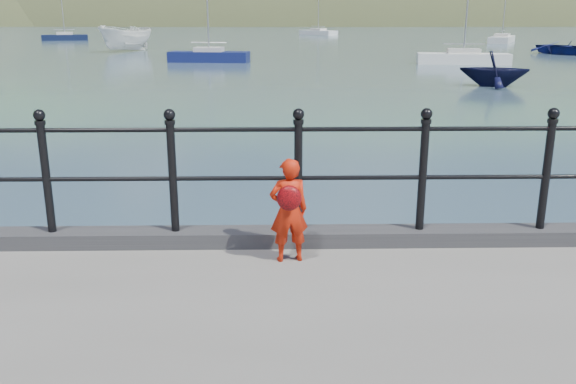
{
  "coord_description": "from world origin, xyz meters",
  "views": [
    {
      "loc": [
        0.39,
        -5.79,
        3.19
      ],
      "look_at": [
        0.5,
        -0.2,
        1.55
      ],
      "focal_mm": 38.0,
      "sensor_mm": 36.0,
      "label": 1
    }
  ],
  "objects_px": {
    "launch_blue": "(564,47)",
    "launch_white": "(126,38)",
    "sailboat_deep": "(318,33)",
    "sailboat_port": "(209,57)",
    "child": "(289,210)",
    "railing": "(235,163)",
    "launch_navy": "(494,69)",
    "sailboat_far": "(502,40)",
    "sailboat_left": "(65,38)",
    "sailboat_near": "(463,59)"
  },
  "relations": [
    {
      "from": "launch_blue",
      "to": "launch_white",
      "type": "relative_size",
      "value": 0.88
    },
    {
      "from": "launch_blue",
      "to": "launch_white",
      "type": "xyz_separation_m",
      "value": [
        -36.44,
        4.2,
        0.59
      ]
    },
    {
      "from": "launch_blue",
      "to": "sailboat_deep",
      "type": "xyz_separation_m",
      "value": [
        -16.87,
        46.75,
        -0.19
      ]
    },
    {
      "from": "sailboat_port",
      "to": "launch_white",
      "type": "bearing_deg",
      "value": 132.53
    },
    {
      "from": "child",
      "to": "sailboat_deep",
      "type": "xyz_separation_m",
      "value": [
        6.53,
        91.96,
        -1.15
      ]
    },
    {
      "from": "railing",
      "to": "launch_navy",
      "type": "bearing_deg",
      "value": 65.06
    },
    {
      "from": "sailboat_far",
      "to": "child",
      "type": "bearing_deg",
      "value": -175.26
    },
    {
      "from": "launch_blue",
      "to": "sailboat_port",
      "type": "distance_m",
      "value": 29.13
    },
    {
      "from": "child",
      "to": "launch_blue",
      "type": "xyz_separation_m",
      "value": [
        23.41,
        45.21,
        -0.96
      ]
    },
    {
      "from": "launch_white",
      "to": "sailboat_far",
      "type": "xyz_separation_m",
      "value": [
        38.76,
        16.33,
        -0.78
      ]
    },
    {
      "from": "launch_blue",
      "to": "launch_navy",
      "type": "relative_size",
      "value": 1.71
    },
    {
      "from": "sailboat_deep",
      "to": "launch_white",
      "type": "bearing_deg",
      "value": -63.92
    },
    {
      "from": "railing",
      "to": "sailboat_left",
      "type": "relative_size",
      "value": 2.34
    },
    {
      "from": "child",
      "to": "sailboat_deep",
      "type": "distance_m",
      "value": 92.19
    },
    {
      "from": "launch_navy",
      "to": "sailboat_port",
      "type": "height_order",
      "value": "sailboat_port"
    },
    {
      "from": "railing",
      "to": "sailboat_near",
      "type": "height_order",
      "value": "sailboat_near"
    },
    {
      "from": "sailboat_left",
      "to": "sailboat_deep",
      "type": "xyz_separation_m",
      "value": [
        32.51,
        19.47,
        0.0
      ]
    },
    {
      "from": "child",
      "to": "launch_blue",
      "type": "height_order",
      "value": "child"
    },
    {
      "from": "sailboat_port",
      "to": "sailboat_near",
      "type": "relative_size",
      "value": 0.97
    },
    {
      "from": "launch_navy",
      "to": "sailboat_near",
      "type": "relative_size",
      "value": 0.37
    },
    {
      "from": "railing",
      "to": "sailboat_near",
      "type": "relative_size",
      "value": 2.22
    },
    {
      "from": "launch_white",
      "to": "sailboat_port",
      "type": "bearing_deg",
      "value": -23.1
    },
    {
      "from": "launch_white",
      "to": "sailboat_port",
      "type": "height_order",
      "value": "sailboat_port"
    },
    {
      "from": "launch_blue",
      "to": "launch_navy",
      "type": "height_order",
      "value": "launch_navy"
    },
    {
      "from": "child",
      "to": "launch_white",
      "type": "height_order",
      "value": "launch_white"
    },
    {
      "from": "sailboat_left",
      "to": "sailboat_near",
      "type": "xyz_separation_m",
      "value": [
        38.14,
        -37.35,
        0.0
      ]
    },
    {
      "from": "launch_white",
      "to": "sailboat_near",
      "type": "xyz_separation_m",
      "value": [
        25.2,
        -14.27,
        -0.79
      ]
    },
    {
      "from": "launch_white",
      "to": "railing",
      "type": "bearing_deg",
      "value": -43.6
    },
    {
      "from": "launch_blue",
      "to": "sailboat_near",
      "type": "relative_size",
      "value": 0.63
    },
    {
      "from": "child",
      "to": "launch_blue",
      "type": "distance_m",
      "value": 50.92
    },
    {
      "from": "launch_navy",
      "to": "sailboat_deep",
      "type": "xyz_separation_m",
      "value": [
        -3.27,
        69.39,
        -0.45
      ]
    },
    {
      "from": "launch_white",
      "to": "sailboat_left",
      "type": "relative_size",
      "value": 0.76
    },
    {
      "from": "sailboat_deep",
      "to": "railing",
      "type": "bearing_deg",
      "value": -43.61
    },
    {
      "from": "launch_navy",
      "to": "sailboat_port",
      "type": "bearing_deg",
      "value": 59.87
    },
    {
      "from": "child",
      "to": "sailboat_deep",
      "type": "relative_size",
      "value": 0.1
    },
    {
      "from": "sailboat_near",
      "to": "sailboat_deep",
      "type": "distance_m",
      "value": 57.1
    },
    {
      "from": "child",
      "to": "sailboat_near",
      "type": "bearing_deg",
      "value": -119.21
    },
    {
      "from": "launch_navy",
      "to": "sailboat_near",
      "type": "xyz_separation_m",
      "value": [
        2.36,
        12.57,
        -0.45
      ]
    },
    {
      "from": "launch_white",
      "to": "launch_blue",
      "type": "bearing_deg",
      "value": 25.48
    },
    {
      "from": "launch_blue",
      "to": "sailboat_near",
      "type": "bearing_deg",
      "value": -155.45
    },
    {
      "from": "railing",
      "to": "launch_navy",
      "type": "xyz_separation_m",
      "value": [
        10.3,
        22.15,
        -1.03
      ]
    },
    {
      "from": "child",
      "to": "sailboat_left",
      "type": "relative_size",
      "value": 0.12
    },
    {
      "from": "railing",
      "to": "sailboat_far",
      "type": "xyz_separation_m",
      "value": [
        26.23,
        65.32,
        -1.48
      ]
    },
    {
      "from": "launch_white",
      "to": "launch_navy",
      "type": "distance_m",
      "value": 35.24
    },
    {
      "from": "launch_white",
      "to": "sailboat_far",
      "type": "bearing_deg",
      "value": 54.9
    },
    {
      "from": "launch_blue",
      "to": "sailboat_deep",
      "type": "height_order",
      "value": "sailboat_deep"
    },
    {
      "from": "launch_white",
      "to": "sailboat_near",
      "type": "distance_m",
      "value": 28.97
    },
    {
      "from": "sailboat_left",
      "to": "sailboat_near",
      "type": "distance_m",
      "value": 53.38
    },
    {
      "from": "launch_blue",
      "to": "sailboat_left",
      "type": "bearing_deg",
      "value": 133.79
    },
    {
      "from": "child",
      "to": "sailboat_port",
      "type": "xyz_separation_m",
      "value": [
        -4.64,
        37.34,
        -1.15
      ]
    }
  ]
}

